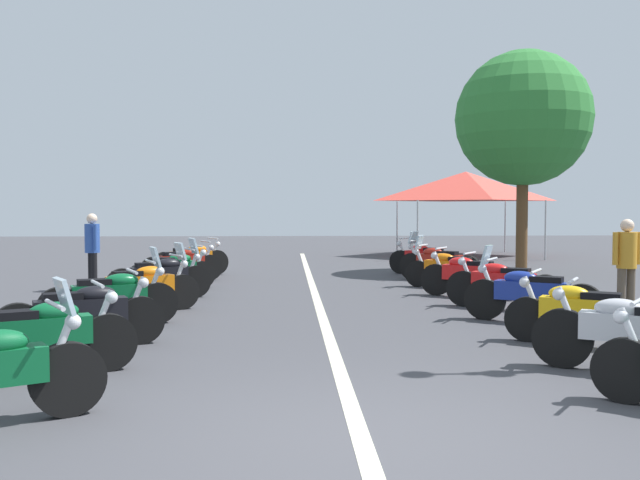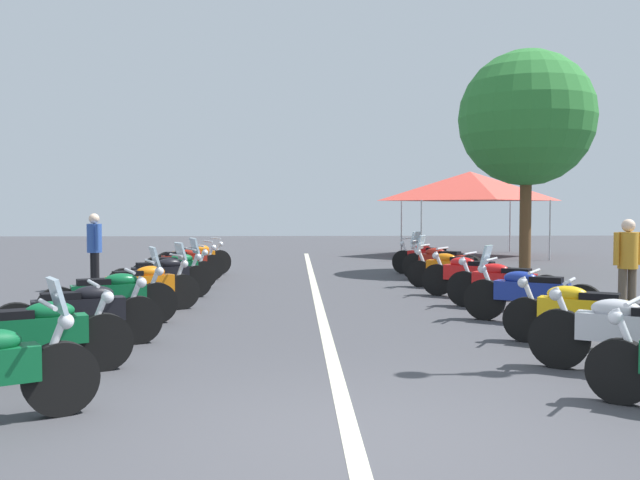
{
  "view_description": "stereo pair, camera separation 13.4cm",
  "coord_description": "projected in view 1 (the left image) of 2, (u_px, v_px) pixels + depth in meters",
  "views": [
    {
      "loc": [
        -5.31,
        0.58,
        1.82
      ],
      "look_at": [
        7.04,
        0.0,
        1.25
      ],
      "focal_mm": 39.08,
      "sensor_mm": 36.0,
      "label": 1
    },
    {
      "loc": [
        -5.31,
        0.44,
        1.82
      ],
      "look_at": [
        7.04,
        0.0,
        1.25
      ],
      "focal_mm": 39.08,
      "sensor_mm": 36.0,
      "label": 2
    }
  ],
  "objects": [
    {
      "name": "bystander_1",
      "position": [
        627.0,
        260.0,
        11.65
      ],
      "size": [
        0.32,
        0.52,
        1.64
      ],
      "rotation": [
        0.0,
        0.0,
        0.18
      ],
      "color": "brown",
      "rests_on": "ground_plane"
    },
    {
      "name": "motorcycle_right_row_3",
      "position": [
        530.0,
        293.0,
        10.99
      ],
      "size": [
        1.24,
        1.92,
        1.22
      ],
      "rotation": [
        0.0,
        0.0,
        1.03
      ],
      "color": "black",
      "rests_on": "ground_plane"
    },
    {
      "name": "motorcycle_right_row_7",
      "position": [
        438.0,
        262.0,
        17.26
      ],
      "size": [
        1.47,
        1.8,
        1.23
      ],
      "rotation": [
        0.0,
        0.0,
        0.9
      ],
      "color": "black",
      "rests_on": "ground_plane"
    },
    {
      "name": "motorcycle_right_row_5",
      "position": [
        469.0,
        275.0,
        14.13
      ],
      "size": [
        1.24,
        1.82,
        1.01
      ],
      "rotation": [
        0.0,
        0.0,
        1.0
      ],
      "color": "black",
      "rests_on": "ground_plane"
    },
    {
      "name": "event_tent",
      "position": [
        466.0,
        186.0,
        26.32
      ],
      "size": [
        5.0,
        5.0,
        3.2
      ],
      "color": "#E54C3F",
      "rests_on": "ground_plane"
    },
    {
      "name": "motorcycle_left_row_7",
      "position": [
        183.0,
        263.0,
        17.18
      ],
      "size": [
        1.13,
        1.9,
        1.0
      ],
      "rotation": [
        0.0,
        0.0,
        -1.08
      ],
      "color": "black",
      "rests_on": "ground_plane"
    },
    {
      "name": "motorcycle_left_row_1",
      "position": [
        38.0,
        336.0,
        7.42
      ],
      "size": [
        1.08,
        1.98,
        1.0
      ],
      "rotation": [
        0.0,
        0.0,
        -1.13
      ],
      "color": "black",
      "rests_on": "ground_plane"
    },
    {
      "name": "ground_plane",
      "position": [
        362.0,
        442.0,
        5.41
      ],
      "size": [
        80.0,
        80.0,
        0.0
      ],
      "primitive_type": "plane",
      "color": "#424247"
    },
    {
      "name": "motorcycle_left_row_3",
      "position": [
        112.0,
        296.0,
        10.64
      ],
      "size": [
        1.02,
        1.99,
        1.21
      ],
      "rotation": [
        0.0,
        0.0,
        -1.17
      ],
      "color": "black",
      "rests_on": "ground_plane"
    },
    {
      "name": "motorcycle_right_row_1",
      "position": [
        635.0,
        332.0,
        7.56
      ],
      "size": [
        1.27,
        1.97,
        1.02
      ],
      "rotation": [
        0.0,
        0.0,
        1.03
      ],
      "color": "black",
      "rests_on": "ground_plane"
    },
    {
      "name": "lane_centre_stripe",
      "position": [
        318.0,
        304.0,
        13.16
      ],
      "size": [
        29.3,
        0.16,
        0.01
      ],
      "primitive_type": "cube",
      "color": "beige",
      "rests_on": "ground_plane"
    },
    {
      "name": "motorcycle_right_row_2",
      "position": [
        581.0,
        312.0,
        9.15
      ],
      "size": [
        1.17,
        1.81,
        0.98
      ],
      "rotation": [
        0.0,
        0.0,
        1.03
      ],
      "color": "black",
      "rests_on": "ground_plane"
    },
    {
      "name": "motorcycle_left_row_4",
      "position": [
        142.0,
        286.0,
        12.09
      ],
      "size": [
        1.19,
        1.93,
        1.21
      ],
      "rotation": [
        0.0,
        0.0,
        -1.05
      ],
      "color": "black",
      "rests_on": "ground_plane"
    },
    {
      "name": "motorcycle_right_row_8",
      "position": [
        425.0,
        258.0,
        18.89
      ],
      "size": [
        1.36,
        1.84,
        1.01
      ],
      "rotation": [
        0.0,
        0.0,
        0.95
      ],
      "color": "black",
      "rests_on": "ground_plane"
    },
    {
      "name": "motorcycle_right_row_6",
      "position": [
        449.0,
        268.0,
        15.72
      ],
      "size": [
        1.2,
        1.91,
        1.2
      ],
      "rotation": [
        0.0,
        0.0,
        1.05
      ],
      "color": "black",
      "rests_on": "ground_plane"
    },
    {
      "name": "motorcycle_left_row_6",
      "position": [
        173.0,
        270.0,
        15.38
      ],
      "size": [
        1.1,
        1.82,
        0.99
      ],
      "rotation": [
        0.0,
        0.0,
        -1.07
      ],
      "color": "black",
      "rests_on": "ground_plane"
    },
    {
      "name": "motorcycle_left_row_5",
      "position": [
        161.0,
        276.0,
        13.81
      ],
      "size": [
        1.08,
        1.95,
        1.22
      ],
      "rotation": [
        0.0,
        0.0,
        -1.12
      ],
      "color": "black",
      "rests_on": "ground_plane"
    },
    {
      "name": "roadside_tree_0",
      "position": [
        523.0,
        119.0,
        19.36
      ],
      "size": [
        3.76,
        3.76,
        6.2
      ],
      "color": "brown",
      "rests_on": "ground_plane"
    },
    {
      "name": "motorcycle_left_row_2",
      "position": [
        83.0,
        314.0,
        8.96
      ],
      "size": [
        1.05,
        2.02,
        1.0
      ],
      "rotation": [
        0.0,
        0.0,
        -1.16
      ],
      "color": "black",
      "rests_on": "ground_plane"
    },
    {
      "name": "motorcycle_left_row_8",
      "position": [
        192.0,
        259.0,
        18.61
      ],
      "size": [
        1.24,
        1.91,
        1.02
      ],
      "rotation": [
        0.0,
        0.0,
        -1.02
      ],
      "color": "black",
      "rests_on": "ground_plane"
    },
    {
      "name": "motorcycle_right_row_4",
      "position": [
        502.0,
        283.0,
        12.51
      ],
      "size": [
        1.29,
        1.85,
        1.01
      ],
      "rotation": [
        0.0,
        0.0,
        0.99
      ],
      "color": "black",
      "rests_on": "ground_plane"
    },
    {
      "name": "bystander_0",
      "position": [
        92.0,
        246.0,
        15.24
      ],
      "size": [
        0.46,
        0.33,
        1.7
      ],
      "rotation": [
        0.0,
        0.0,
        5.29
      ],
      "color": "black",
      "rests_on": "ground_plane"
    }
  ]
}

